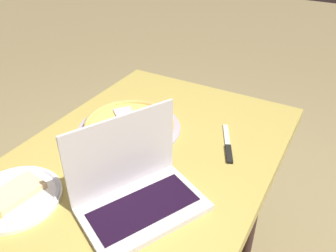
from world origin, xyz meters
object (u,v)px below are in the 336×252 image
at_px(dining_table, 147,168).
at_px(laptop, 136,188).
at_px(table_knife, 228,147).
at_px(pizza_plate, 14,196).
at_px(pizza_tray, 129,125).

distance_m(dining_table, laptop, 0.27).
height_order(dining_table, table_knife, table_knife).
distance_m(pizza_plate, pizza_tray, 0.48).
height_order(pizza_plate, pizza_tray, same).
bearing_deg(pizza_plate, laptop, 117.23).
height_order(laptop, pizza_tray, laptop).
height_order(dining_table, pizza_plate, pizza_plate).
bearing_deg(table_knife, laptop, -19.21).
relative_size(laptop, pizza_plate, 1.49).
height_order(laptop, table_knife, laptop).
relative_size(laptop, table_knife, 1.81).
bearing_deg(table_knife, dining_table, -55.54).
relative_size(dining_table, pizza_tray, 2.91).
distance_m(laptop, pizza_tray, 0.39).
height_order(dining_table, pizza_tray, pizza_tray).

